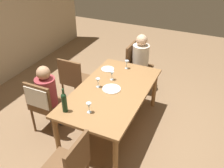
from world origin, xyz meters
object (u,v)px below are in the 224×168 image
at_px(wine_bottle_tall_green, 64,102).
at_px(wine_glass_near_left, 127,63).
at_px(chair_right_end, 136,64).
at_px(dinner_plate_host, 108,69).
at_px(dining_table, 112,94).
at_px(person_woman_host, 142,59).
at_px(wine_glass_centre, 112,74).
at_px(wine_glass_far, 89,106).
at_px(chair_far_left, 42,102).
at_px(person_man_bearded, 48,93).
at_px(dinner_plate_guest_left, 112,89).
at_px(wine_glass_near_right, 98,81).
at_px(chair_far_right, 74,78).
at_px(chair_left_end, 70,165).

bearing_deg(wine_bottle_tall_green, wine_glass_near_left, -11.44).
height_order(chair_right_end, dinner_plate_host, chair_right_end).
height_order(dining_table, wine_bottle_tall_green, wine_bottle_tall_green).
relative_size(person_woman_host, wine_glass_near_left, 7.68).
relative_size(chair_right_end, wine_glass_centre, 6.17).
xyz_separation_m(wine_glass_centre, dinner_plate_host, (0.27, 0.21, -0.10)).
bearing_deg(dinner_plate_host, wine_glass_far, -166.07).
bearing_deg(chair_far_left, wine_glass_centre, 46.36).
bearing_deg(person_man_bearded, chair_far_left, -90.00).
height_order(wine_bottle_tall_green, dinner_plate_guest_left, wine_bottle_tall_green).
relative_size(person_man_bearded, dinner_plate_guest_left, 4.07).
xyz_separation_m(wine_bottle_tall_green, wine_glass_near_right, (0.70, -0.12, -0.04)).
xyz_separation_m(chair_right_end, dinner_plate_host, (-0.76, 0.24, 0.20)).
xyz_separation_m(chair_far_right, wine_glass_centre, (-0.06, -0.76, 0.30)).
distance_m(dining_table, wine_glass_far, 0.63).
distance_m(wine_glass_near_left, wine_glass_far, 1.31).
bearing_deg(chair_left_end, person_woman_host, 1.35).
height_order(dining_table, wine_glass_near_left, wine_glass_near_left).
bearing_deg(chair_right_end, chair_left_end, 3.85).
distance_m(dining_table, wine_glass_near_left, 0.73).
xyz_separation_m(person_woman_host, wine_bottle_tall_green, (-2.01, 0.37, 0.22)).
bearing_deg(wine_bottle_tall_green, person_woman_host, -10.34).
bearing_deg(chair_right_end, wine_glass_near_left, 3.36).
relative_size(chair_far_right, wine_glass_near_left, 6.17).
bearing_deg(dinner_plate_guest_left, wine_glass_far, 176.76).
bearing_deg(chair_far_right, dining_table, -20.12).
bearing_deg(wine_glass_near_left, chair_far_left, 146.17).
bearing_deg(chair_far_left, wine_glass_far, -4.76).
xyz_separation_m(wine_glass_far, dinner_plate_host, (1.14, 0.28, -0.10)).
distance_m(person_man_bearded, dinner_plate_host, 1.08).
bearing_deg(chair_right_end, chair_far_left, -23.58).
height_order(wine_glass_centre, dinner_plate_host, wine_glass_centre).
relative_size(chair_far_left, wine_glass_far, 6.17).
height_order(chair_far_left, chair_far_right, same).
distance_m(chair_left_end, wine_glass_near_right, 1.35).
relative_size(chair_left_end, wine_glass_near_right, 6.17).
height_order(chair_far_right, chair_left_end, same).
bearing_deg(dinner_plate_guest_left, chair_left_end, -175.68).
relative_size(chair_far_right, dinner_plate_host, 4.15).
relative_size(chair_far_right, dinner_plate_guest_left, 3.34).
bearing_deg(person_woman_host, person_man_bearded, -28.49).
bearing_deg(dinner_plate_host, chair_left_end, -167.19).
bearing_deg(chair_far_right, person_woman_host, 46.77).
bearing_deg(chair_far_left, person_man_bearded, 90.00).
distance_m(person_man_bearded, wine_glass_near_left, 1.39).
bearing_deg(wine_glass_far, wine_bottle_tall_green, 110.52).
xyz_separation_m(chair_right_end, chair_far_right, (-0.97, 0.80, 0.00)).
bearing_deg(wine_glass_near_right, wine_glass_near_left, -13.18).
height_order(chair_right_end, dinner_plate_guest_left, chair_right_end).
bearing_deg(wine_glass_near_right, dinner_plate_host, 10.93).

